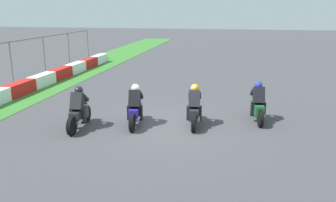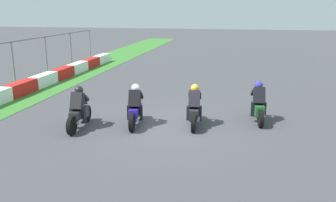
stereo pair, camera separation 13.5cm
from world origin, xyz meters
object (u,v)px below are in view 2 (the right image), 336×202
(rider_lane_b, at_px, (194,109))
(rider_lane_c, at_px, (135,109))
(rider_lane_d, at_px, (79,111))
(rider_lane_a, at_px, (258,105))

(rider_lane_b, height_order, rider_lane_c, same)
(rider_lane_b, bearing_deg, rider_lane_c, 95.18)
(rider_lane_c, bearing_deg, rider_lane_d, 104.45)
(rider_lane_b, xyz_separation_m, rider_lane_d, (-1.09, 3.96, 0.00))
(rider_lane_a, distance_m, rider_lane_c, 4.58)
(rider_lane_a, xyz_separation_m, rider_lane_d, (-2.07, 6.23, 0.00))
(rider_lane_b, distance_m, rider_lane_c, 2.13)
(rider_lane_a, distance_m, rider_lane_d, 6.56)
(rider_lane_b, bearing_deg, rider_lane_a, -71.83)
(rider_lane_a, distance_m, rider_lane_b, 2.48)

